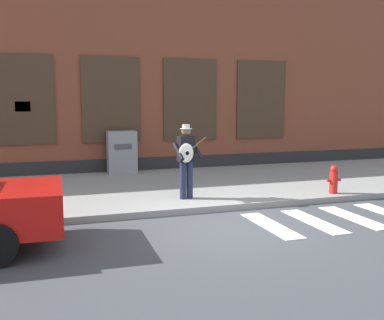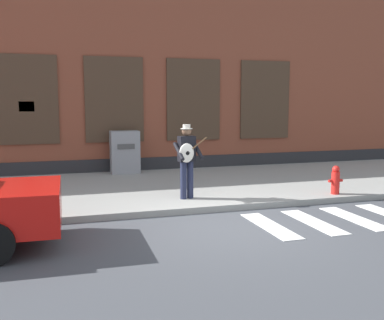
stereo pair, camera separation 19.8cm
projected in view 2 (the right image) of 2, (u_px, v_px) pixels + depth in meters
ground_plane at (229, 226)px, 8.66m from camera, size 160.00×160.00×0.00m
sidewalk at (177, 187)px, 12.28m from camera, size 28.00×5.51×0.14m
building_backdrop at (143, 78)px, 16.37m from camera, size 28.00×4.06×6.43m
crosswalk at (373, 216)px, 9.36m from camera, size 5.20×1.90×0.01m
busker at (187, 157)px, 10.31m from camera, size 0.74×0.58×1.72m
utility_box at (125, 152)px, 14.06m from camera, size 0.89×0.54×1.33m
fire_hydrant at (336, 180)px, 10.92m from camera, size 0.38×0.20×0.70m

